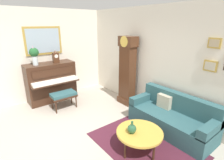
# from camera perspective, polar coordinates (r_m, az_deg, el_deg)

# --- Properties ---
(ground_plane) EXTENTS (6.40, 6.00, 0.10)m
(ground_plane) POSITION_cam_1_polar(r_m,az_deg,el_deg) (4.07, -12.49, -18.73)
(ground_plane) COLOR #B2A899
(wall_left) EXTENTS (0.13, 4.90, 2.80)m
(wall_left) POSITION_cam_1_polar(r_m,az_deg,el_deg) (5.83, -24.75, 7.13)
(wall_left) COLOR silver
(wall_left) RESTS_ON ground_plane
(wall_back) EXTENTS (5.30, 0.13, 2.80)m
(wall_back) POSITION_cam_1_polar(r_m,az_deg,el_deg) (4.85, 12.81, 6.29)
(wall_back) COLOR silver
(wall_back) RESTS_ON ground_plane
(area_rug) EXTENTS (2.10, 1.50, 0.01)m
(area_rug) POSITION_cam_1_polar(r_m,az_deg,el_deg) (3.84, 10.51, -20.10)
(area_rug) COLOR #4C1E2D
(area_rug) RESTS_ON ground_plane
(piano) EXTENTS (0.87, 1.44, 1.20)m
(piano) POSITION_cam_1_polar(r_m,az_deg,el_deg) (5.77, -19.28, -0.56)
(piano) COLOR #3D2316
(piano) RESTS_ON ground_plane
(piano_bench) EXTENTS (0.42, 0.70, 0.48)m
(piano_bench) POSITION_cam_1_polar(r_m,az_deg,el_deg) (5.16, -15.62, -4.82)
(piano_bench) COLOR #3D2316
(piano_bench) RESTS_ON ground_plane
(grandfather_clock) EXTENTS (0.52, 0.34, 2.03)m
(grandfather_clock) POSITION_cam_1_polar(r_m,az_deg,el_deg) (5.14, 5.02, 2.34)
(grandfather_clock) COLOR #4C2B19
(grandfather_clock) RESTS_ON ground_plane
(couch) EXTENTS (1.90, 0.80, 0.84)m
(couch) POSITION_cam_1_polar(r_m,az_deg,el_deg) (4.29, 19.00, -11.51)
(couch) COLOR #2D565B
(couch) RESTS_ON ground_plane
(coffee_table) EXTENTS (0.88, 0.88, 0.42)m
(coffee_table) POSITION_cam_1_polar(r_m,az_deg,el_deg) (3.48, 9.02, -16.74)
(coffee_table) COLOR gold
(coffee_table) RESTS_ON ground_plane
(mantel_clock) EXTENTS (0.13, 0.18, 0.38)m
(mantel_clock) POSITION_cam_1_polar(r_m,az_deg,el_deg) (5.65, -18.00, 7.24)
(mantel_clock) COLOR #4C2B19
(mantel_clock) RESTS_ON piano
(flower_vase) EXTENTS (0.26, 0.26, 0.58)m
(flower_vase) POSITION_cam_1_polar(r_m,az_deg,el_deg) (5.46, -24.16, 7.71)
(flower_vase) COLOR silver
(flower_vase) RESTS_ON piano
(green_jug) EXTENTS (0.17, 0.17, 0.24)m
(green_jug) POSITION_cam_1_polar(r_m,az_deg,el_deg) (3.36, 6.54, -15.59)
(green_jug) COLOR #234C33
(green_jug) RESTS_ON coffee_table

